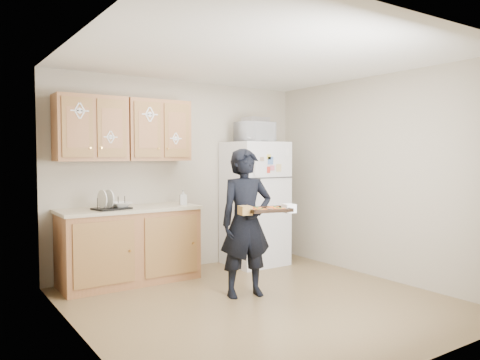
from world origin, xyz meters
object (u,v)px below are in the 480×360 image
(person, at_px, (246,223))
(dish_rack, at_px, (111,203))
(microwave, at_px, (255,132))
(baking_tray, at_px, (267,210))
(refrigerator, at_px, (255,203))

(person, bearing_deg, dish_rack, 146.36)
(person, distance_m, microwave, 1.77)
(baking_tray, xyz_separation_m, dish_rack, (-1.15, 1.42, 0.02))
(person, height_order, microwave, microwave)
(person, height_order, dish_rack, person)
(refrigerator, xyz_separation_m, microwave, (-0.04, -0.05, 0.99))
(refrigerator, bearing_deg, microwave, -126.06)
(microwave, height_order, dish_rack, microwave)
(baking_tray, bearing_deg, microwave, 71.10)
(person, height_order, baking_tray, person)
(person, xyz_separation_m, baking_tray, (0.06, -0.29, 0.16))
(microwave, distance_m, dish_rack, 2.18)
(refrigerator, bearing_deg, baking_tray, -121.52)
(baking_tray, relative_size, microwave, 0.89)
(refrigerator, height_order, dish_rack, refrigerator)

